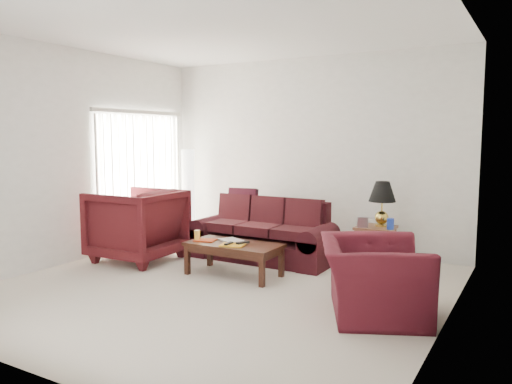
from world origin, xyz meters
TOP-DOWN VIEW (x-y plane):
  - floor at (0.00, 0.00)m, footprint 5.00×5.00m
  - blinds at (-2.42, 1.30)m, footprint 0.10×2.00m
  - sofa at (-0.22, 1.42)m, footprint 2.10×0.99m
  - throw_pillow at (-0.93, 2.04)m, footprint 0.50×0.31m
  - end_table at (1.28, 1.93)m, footprint 0.53×0.53m
  - table_lamp at (1.34, 1.98)m, footprint 0.42×0.42m
  - clock at (1.15, 1.75)m, footprint 0.15×0.10m
  - blue_canister at (1.51, 1.80)m, footprint 0.11×0.11m
  - picture_frame at (1.16, 2.07)m, footprint 0.18×0.20m
  - floor_lamp at (-2.05, 2.06)m, footprint 0.28×0.28m
  - armchair_left at (-1.76, 0.49)m, footprint 1.18×1.14m
  - armchair_right at (1.82, 0.01)m, footprint 1.38×1.45m
  - coffee_table at (-0.12, 0.50)m, footprint 1.35×1.04m
  - magazine_red at (-0.53, 0.44)m, footprint 0.30×0.25m
  - magazine_white at (-0.23, 0.60)m, footprint 0.36×0.33m
  - magazine_orange at (-0.06, 0.37)m, footprint 0.34×0.28m
  - remote_a at (-0.11, 0.35)m, footprint 0.05×0.16m
  - remote_b at (0.02, 0.47)m, footprint 0.11×0.19m
  - yellow_glass at (-0.63, 0.40)m, footprint 0.10×0.10m

SIDE VIEW (x-z plane):
  - floor at x=0.00m, z-range 0.00..0.00m
  - coffee_table at x=-0.12m, z-range 0.00..0.42m
  - end_table at x=1.28m, z-range 0.00..0.54m
  - armchair_right at x=1.82m, z-range 0.00..0.74m
  - sofa at x=-0.22m, z-range 0.00..0.84m
  - magazine_red at x=-0.53m, z-range 0.42..0.44m
  - magazine_orange at x=-0.06m, z-range 0.42..0.44m
  - magazine_white at x=-0.23m, z-range 0.42..0.44m
  - remote_a at x=-0.11m, z-range 0.44..0.46m
  - remote_b at x=0.02m, z-range 0.44..0.46m
  - yellow_glass at x=-0.63m, z-range 0.42..0.56m
  - armchair_left at x=-1.76m, z-range 0.00..1.03m
  - clock at x=1.15m, z-range 0.54..0.69m
  - blue_canister at x=1.51m, z-range 0.54..0.69m
  - picture_frame at x=1.16m, z-range 0.60..0.66m
  - throw_pillow at x=-0.93m, z-range 0.47..0.95m
  - floor_lamp at x=-2.05m, z-range 0.00..1.58m
  - table_lamp at x=1.34m, z-range 0.54..1.16m
  - blinds at x=-2.42m, z-range 0.00..2.16m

